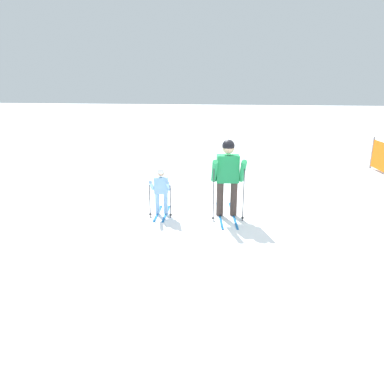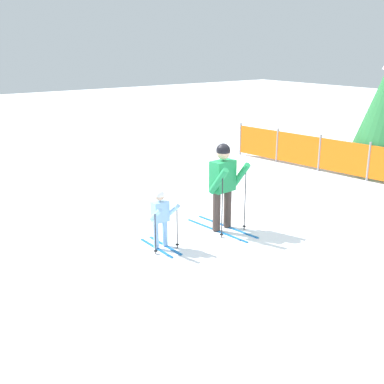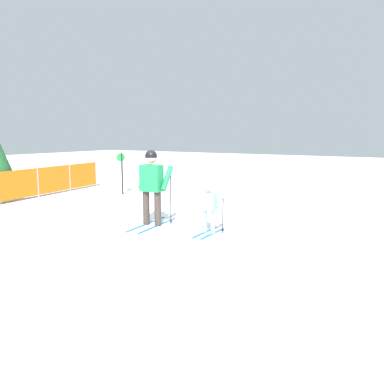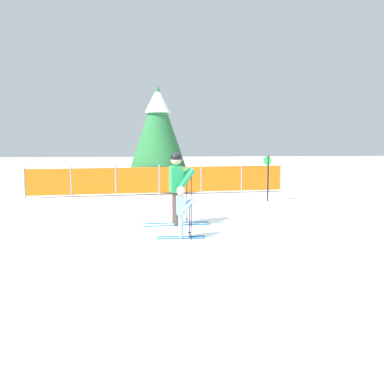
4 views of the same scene
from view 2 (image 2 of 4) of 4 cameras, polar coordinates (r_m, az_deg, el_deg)
ground_plane at (r=9.38m, az=5.27°, el=-4.67°), size 60.00×60.00×0.00m
skier_adult at (r=9.15m, az=3.75°, el=1.49°), size 1.64×0.76×1.71m
skier_child at (r=8.41m, az=-3.73°, el=-2.72°), size 1.00×0.53×1.07m
safety_fence at (r=13.44m, az=20.21°, el=3.39°), size 8.82×1.21×1.05m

